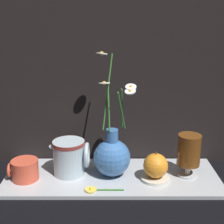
% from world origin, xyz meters
% --- Properties ---
extents(ground_plane, '(6.00, 6.00, 0.00)m').
position_xyz_m(ground_plane, '(0.00, 0.00, 0.00)').
color(ground_plane, black).
extents(shelf, '(0.70, 0.25, 0.01)m').
position_xyz_m(shelf, '(0.00, 0.00, 0.01)').
color(shelf, '#B2B7BC').
rests_on(shelf, ground_plane).
extents(backdrop_wall, '(1.20, 0.02, 1.10)m').
position_xyz_m(backdrop_wall, '(0.00, 0.14, 0.55)').
color(backdrop_wall, black).
rests_on(backdrop_wall, ground_plane).
extents(vase_with_flowers, '(0.13, 0.12, 0.40)m').
position_xyz_m(vase_with_flowers, '(0.00, 0.01, 0.08)').
color(vase_with_flowers, '#3F72B7').
rests_on(vase_with_flowers, shelf).
extents(yellow_mug, '(0.10, 0.09, 0.07)m').
position_xyz_m(yellow_mug, '(-0.28, -0.02, 0.04)').
color(yellow_mug, '#DB5138').
rests_on(yellow_mug, shelf).
extents(ceramic_pitcher, '(0.13, 0.11, 0.13)m').
position_xyz_m(ceramic_pitcher, '(-0.14, 0.01, 0.08)').
color(ceramic_pitcher, silver).
rests_on(ceramic_pitcher, shelf).
extents(tea_glass, '(0.07, 0.07, 0.14)m').
position_xyz_m(tea_glass, '(0.25, 0.00, 0.10)').
color(tea_glass, silver).
rests_on(tea_glass, shelf).
extents(saucer_plate, '(0.09, 0.09, 0.01)m').
position_xyz_m(saucer_plate, '(0.14, -0.03, 0.02)').
color(saucer_plate, silver).
rests_on(saucer_plate, shelf).
extents(orange_fruit, '(0.08, 0.08, 0.09)m').
position_xyz_m(orange_fruit, '(0.14, -0.03, 0.06)').
color(orange_fruit, orange).
rests_on(orange_fruit, saucer_plate).
extents(loose_daisy, '(0.12, 0.04, 0.01)m').
position_xyz_m(loose_daisy, '(-0.05, -0.10, 0.02)').
color(loose_daisy, '#3D7A33').
rests_on(loose_daisy, shelf).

